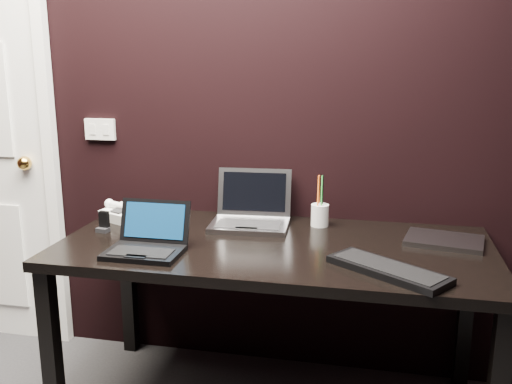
% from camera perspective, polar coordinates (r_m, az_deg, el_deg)
% --- Properties ---
extents(wall_back, '(4.00, 0.00, 4.00)m').
position_cam_1_polar(wall_back, '(2.61, -3.06, 9.88)').
color(wall_back, black).
rests_on(wall_back, ground).
extents(wall_switch, '(0.15, 0.02, 0.10)m').
position_cam_1_polar(wall_switch, '(2.84, -15.32, 6.07)').
color(wall_switch, silver).
rests_on(wall_switch, wall_back).
extents(desk, '(1.70, 0.80, 0.74)m').
position_cam_1_polar(desk, '(2.29, 1.82, -6.97)').
color(desk, black).
rests_on(desk, ground).
extents(netbook, '(0.28, 0.25, 0.18)m').
position_cam_1_polar(netbook, '(2.19, -10.85, -5.03)').
color(netbook, black).
rests_on(netbook, desk).
extents(silver_laptop, '(0.35, 0.32, 0.23)m').
position_cam_1_polar(silver_laptop, '(2.49, -0.53, -2.39)').
color(silver_laptop, '#A5A4AA').
rests_on(silver_laptop, desk).
extents(ext_keyboard, '(0.43, 0.37, 0.03)m').
position_cam_1_polar(ext_keyboard, '(2.01, 13.05, -7.55)').
color(ext_keyboard, black).
rests_on(ext_keyboard, desk).
extents(closed_laptop, '(0.33, 0.26, 0.02)m').
position_cam_1_polar(closed_laptop, '(2.39, 18.30, -4.62)').
color(closed_laptop, gray).
rests_on(closed_laptop, desk).
extents(desk_phone, '(0.20, 0.20, 0.10)m').
position_cam_1_polar(desk_phone, '(2.64, -13.26, -2.00)').
color(desk_phone, white).
rests_on(desk_phone, desk).
extents(mobile_phone, '(0.06, 0.05, 0.09)m').
position_cam_1_polar(mobile_phone, '(2.49, -14.98, -3.11)').
color(mobile_phone, black).
rests_on(mobile_phone, desk).
extents(pen_cup, '(0.10, 0.10, 0.23)m').
position_cam_1_polar(pen_cup, '(2.49, 6.40, -2.22)').
color(pen_cup, silver).
rests_on(pen_cup, desk).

